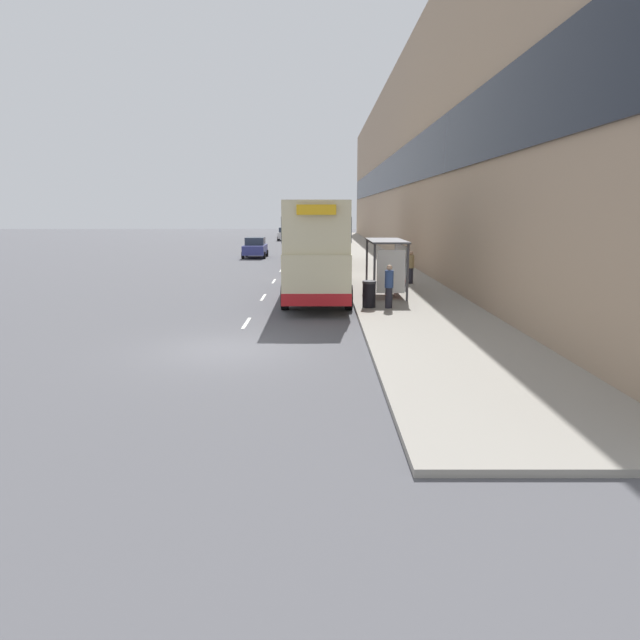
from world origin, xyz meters
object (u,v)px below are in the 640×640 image
pedestrian_at_shelter (387,286)px  litter_bin (367,294)px  car_2 (253,248)px  car_1 (283,234)px  pedestrian_1 (409,267)px  car_0 (317,235)px  bus_shelter (389,257)px  double_decker_bus_near (315,247)px  double_decker_bus_ahead (317,234)px

pedestrian_at_shelter → litter_bin: pedestrian_at_shelter is taller
car_2 → litter_bin: size_ratio=3.65×
car_1 → pedestrian_1: 48.24m
pedestrian_at_shelter → car_1: bearing=97.7°
car_2 → pedestrian_1: size_ratio=2.23×
pedestrian_at_shelter → car_0: bearing=93.3°
car_1 → car_2: car_2 is taller
bus_shelter → car_2: size_ratio=1.10×
bus_shelter → double_decker_bus_near: 3.36m
car_1 → litter_bin: (6.65, -54.83, -0.17)m
bus_shelter → car_1: bus_shelter is taller
car_2 → pedestrian_1: (10.26, -18.61, 0.18)m
car_0 → pedestrian_1: bearing=-83.3°
pedestrian_1 → car_2: bearing=118.9°
pedestrian_at_shelter → litter_bin: size_ratio=1.62×
bus_shelter → car_2: 24.50m
double_decker_bus_near → car_1: (-4.58, 51.06, -1.45)m
bus_shelter → litter_bin: (-1.22, -3.25, -1.21)m
car_2 → double_decker_bus_near: bearing=103.5°
bus_shelter → car_1: bearing=98.7°
double_decker_bus_ahead → pedestrian_at_shelter: bearing=-81.3°
litter_bin → car_2: bearing=105.9°
car_0 → car_2: (-5.38, -22.78, -0.06)m
double_decker_bus_near → car_1: bearing=95.1°
car_2 → pedestrian_1: 21.25m
double_decker_bus_near → pedestrian_1: (4.89, 3.76, -1.27)m
double_decker_bus_near → car_0: (0.02, 45.14, -1.38)m
car_2 → bus_shelter: bearing=110.7°
car_0 → pedestrian_1: size_ratio=2.60×
double_decker_bus_near → car_2: bearing=103.5°
car_0 → litter_bin: bearing=-87.6°
pedestrian_1 → litter_bin: 8.05m
pedestrian_at_shelter → pedestrian_1: 8.00m
double_decker_bus_ahead → car_2: double_decker_bus_ahead is taller
car_2 → pedestrian_at_shelter: 27.58m
double_decker_bus_near → car_0: 45.17m
car_2 → litter_bin: 27.18m
car_0 → pedestrian_at_shelter: car_0 is taller
pedestrian_1 → car_0: bearing=96.7°
bus_shelter → pedestrian_1: size_ratio=2.45×
bus_shelter → pedestrian_at_shelter: (-0.46, -3.44, -0.87)m
car_1 → pedestrian_1: pedestrian_1 is taller
car_0 → car_2: car_0 is taller
double_decker_bus_near → car_0: double_decker_bus_near is taller
car_1 → litter_bin: size_ratio=3.84×
double_decker_bus_near → car_2: double_decker_bus_near is taller
double_decker_bus_near → car_2: size_ratio=2.98×
bus_shelter → pedestrian_1: 4.66m
pedestrian_at_shelter → pedestrian_1: size_ratio=0.99×
double_decker_bus_near → pedestrian_at_shelter: (2.83, -3.97, -1.27)m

